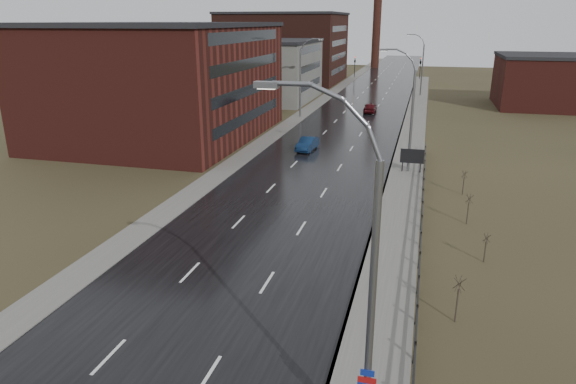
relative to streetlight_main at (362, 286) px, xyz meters
The scene contains 23 objects.
road 58.93m from the streetlight_main, 98.31° to the left, with size 14.00×300.00×0.06m, color black.
sidewalk_right 33.54m from the streetlight_main, 89.78° to the left, with size 3.20×180.00×0.18m, color #595651.
curb_right 33.57m from the streetlight_main, 92.42° to the left, with size 0.16×180.00×0.18m, color slate.
sidewalk_left 60.65m from the streetlight_main, 106.04° to the left, with size 2.40×260.00×0.12m, color #595651.
warehouse_near 52.13m from the streetlight_main, 124.42° to the left, with size 22.44×28.56×13.50m.
warehouse_mid 80.48m from the streetlight_main, 109.20° to the left, with size 16.32×20.40×10.50m.
warehouse_far 110.59m from the streetlight_main, 106.53° to the left, with size 26.52×24.48×15.50m.
building_right 82.95m from the streetlight_main, 74.74° to the left, with size 18.36×16.32×8.50m.
smokestack 149.01m from the streetlight_main, 95.58° to the left, with size 2.70×2.70×30.70m.
streetlight_main is the anchor object (origin of this frame).
streetlight_right_mid 34.01m from the streetlight_main, 89.95° to the left, with size 3.36×0.28×11.35m.
streetlight_left 62.15m from the streetlight_main, 105.08° to the left, with size 3.36×0.28×11.35m.
streetlight_right_far 88.01m from the streetlight_main, 89.98° to the left, with size 3.36×0.28×11.35m.
guardrail 17.27m from the streetlight_main, 83.61° to the left, with size 0.10×53.05×1.10m.
shrub_c 10.59m from the streetlight_main, 67.42° to the left, with size 0.56×0.59×2.38m.
shrub_d 17.56m from the streetlight_main, 70.72° to the left, with size 0.43×0.46×1.81m.
shrub_e 23.04m from the streetlight_main, 77.36° to the left, with size 0.52×0.55×2.19m.
shrub_f 29.52m from the streetlight_main, 80.12° to the left, with size 0.49×0.52×2.05m.
billboard 34.04m from the streetlight_main, 88.93° to the left, with size 2.16×0.17×2.40m.
traffic_light_left 119.16m from the streetlight_main, 97.95° to the left, with size 0.58×2.73×5.30m.
traffic_light_right 118.01m from the streetlight_main, 90.23° to the left, with size 0.58×2.73×5.30m.
car_near 41.84m from the streetlight_main, 105.08° to the left, with size 1.53×4.40×1.45m, color #0D2142.
car_far 67.08m from the streetlight_main, 95.87° to the left, with size 1.86×4.62×1.57m, color #410A0F.
Camera 1 is at (9.87, -11.91, 13.67)m, focal length 32.00 mm.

